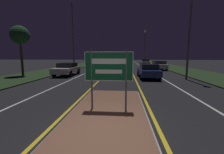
# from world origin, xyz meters

# --- Properties ---
(ground_plane) EXTENTS (160.00, 160.00, 0.00)m
(ground_plane) POSITION_xyz_m (0.00, 0.00, 0.00)
(ground_plane) COLOR black
(median_island) EXTENTS (2.82, 6.20, 0.10)m
(median_island) POSITION_xyz_m (0.00, 1.75, 0.04)
(median_island) COLOR #999993
(median_island) RESTS_ON ground_plane
(verge_left) EXTENTS (5.00, 100.00, 0.08)m
(verge_left) POSITION_xyz_m (-9.50, 20.00, 0.04)
(verge_left) COLOR #1E3319
(verge_left) RESTS_ON ground_plane
(verge_right) EXTENTS (5.00, 100.00, 0.08)m
(verge_right) POSITION_xyz_m (9.50, 20.00, 0.04)
(verge_right) COLOR #1E3319
(verge_right) RESTS_ON ground_plane
(centre_line_yellow_left) EXTENTS (0.12, 70.00, 0.01)m
(centre_line_yellow_left) POSITION_xyz_m (-1.60, 25.00, 0.00)
(centre_line_yellow_left) COLOR gold
(centre_line_yellow_left) RESTS_ON ground_plane
(centre_line_yellow_right) EXTENTS (0.12, 70.00, 0.01)m
(centre_line_yellow_right) POSITION_xyz_m (1.60, 25.00, 0.00)
(centre_line_yellow_right) COLOR gold
(centre_line_yellow_right) RESTS_ON ground_plane
(lane_line_white_left) EXTENTS (0.12, 70.00, 0.01)m
(lane_line_white_left) POSITION_xyz_m (-4.20, 25.00, 0.00)
(lane_line_white_left) COLOR silver
(lane_line_white_left) RESTS_ON ground_plane
(lane_line_white_right) EXTENTS (0.12, 70.00, 0.01)m
(lane_line_white_right) POSITION_xyz_m (4.20, 25.00, 0.00)
(lane_line_white_right) COLOR silver
(lane_line_white_right) RESTS_ON ground_plane
(edge_line_white_left) EXTENTS (0.10, 70.00, 0.01)m
(edge_line_white_left) POSITION_xyz_m (-7.20, 25.00, 0.00)
(edge_line_white_left) COLOR silver
(edge_line_white_left) RESTS_ON ground_plane
(edge_line_white_right) EXTENTS (0.10, 70.00, 0.01)m
(edge_line_white_right) POSITION_xyz_m (7.20, 25.00, 0.00)
(edge_line_white_right) COLOR silver
(edge_line_white_right) RESTS_ON ground_plane
(highway_sign) EXTENTS (1.81, 0.07, 2.29)m
(highway_sign) POSITION_xyz_m (0.00, 1.74, 1.65)
(highway_sign) COLOR #56565B
(highway_sign) RESTS_ON median_island
(streetlight_left_near) EXTENTS (0.59, 0.59, 10.02)m
(streetlight_left_near) POSITION_xyz_m (-6.48, 16.77, 6.75)
(streetlight_left_near) COLOR #56565B
(streetlight_left_near) RESTS_ON ground_plane
(streetlight_right_near) EXTENTS (0.51, 0.51, 11.04)m
(streetlight_right_near) POSITION_xyz_m (6.22, 10.17, 6.86)
(streetlight_right_near) COLOR #56565B
(streetlight_right_near) RESTS_ON ground_plane
(streetlight_right_far) EXTENTS (0.58, 0.58, 9.15)m
(streetlight_right_far) POSITION_xyz_m (6.24, 39.73, 6.18)
(streetlight_right_far) COLOR #56565B
(streetlight_right_far) RESTS_ON ground_plane
(car_receding_0) EXTENTS (1.85, 4.33, 1.37)m
(car_receding_0) POSITION_xyz_m (2.89, 10.80, 0.72)
(car_receding_0) COLOR navy
(car_receding_0) RESTS_ON ground_plane
(car_receding_1) EXTENTS (2.01, 4.21, 1.38)m
(car_receding_1) POSITION_xyz_m (5.84, 19.73, 0.74)
(car_receding_1) COLOR silver
(car_receding_1) RESTS_ON ground_plane
(car_receding_2) EXTENTS (1.92, 4.16, 1.38)m
(car_receding_2) POSITION_xyz_m (5.52, 32.74, 0.72)
(car_receding_2) COLOR #B7B7BC
(car_receding_2) RESTS_ON ground_plane
(car_approaching_0) EXTENTS (1.95, 4.25, 1.36)m
(car_approaching_0) POSITION_xyz_m (-5.67, 12.09, 0.74)
(car_approaching_0) COLOR silver
(car_approaching_0) RESTS_ON ground_plane
(car_approaching_1) EXTENTS (1.93, 4.70, 1.46)m
(car_approaching_1) POSITION_xyz_m (-2.58, 21.73, 0.77)
(car_approaching_1) COLOR maroon
(car_approaching_1) RESTS_ON ground_plane
(roadside_palm_left) EXTENTS (1.83, 1.83, 5.08)m
(roadside_palm_left) POSITION_xyz_m (-10.02, 11.00, 4.17)
(roadside_palm_left) COLOR #4C3823
(roadside_palm_left) RESTS_ON verge_left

